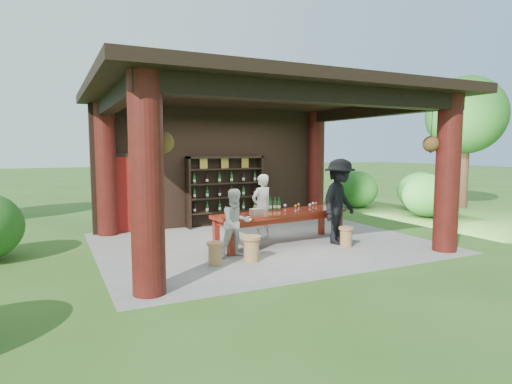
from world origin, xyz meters
name	(u,v)px	position (x,y,z in m)	size (l,w,h in m)	color
ground	(263,242)	(0.00, 0.00, 0.00)	(90.00, 90.00, 0.00)	#2D5119
pavilion	(255,151)	(-0.01, 0.43, 2.13)	(7.50, 6.00, 3.60)	slate
wine_shelf	(226,191)	(0.04, 2.45, 0.99)	(2.24, 0.34, 1.97)	black
tasting_table	(281,217)	(0.30, -0.30, 0.63)	(3.33, 1.22, 0.75)	#621A0E
stool_near_left	(251,248)	(-0.96, -1.38, 0.26)	(0.38, 0.38, 0.50)	olive
stool_near_right	(346,236)	(1.48, -1.17, 0.23)	(0.34, 0.34, 0.44)	olive
stool_far_left	(215,253)	(-1.69, -1.32, 0.23)	(0.33, 0.33, 0.43)	olive
host	(262,207)	(0.15, 0.38, 0.79)	(0.57, 0.38, 1.57)	white
guest_woman	(236,223)	(-1.10, -0.94, 0.69)	(0.67, 0.52, 1.38)	silver
guest_man	(340,201)	(1.54, -0.83, 0.98)	(1.26, 0.73, 1.96)	black
table_bottles	(275,204)	(0.28, -0.02, 0.90)	(0.28, 0.13, 0.31)	#194C1E
table_glasses	(297,207)	(0.74, -0.25, 0.82)	(1.85, 0.35, 0.15)	silver
napkin_basket	(256,212)	(-0.43, -0.51, 0.82)	(0.26, 0.18, 0.14)	#BF6672
shrubs	(324,210)	(2.11, 0.60, 0.57)	(15.05, 8.90, 1.36)	#194C14
trees	(355,107)	(3.59, 1.27, 3.37)	(21.26, 11.32, 4.80)	#3F2819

